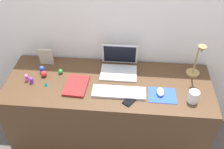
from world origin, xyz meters
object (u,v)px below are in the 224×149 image
object	(u,v)px
mouse	(160,92)
toy_figurine_teal	(46,84)
toy_figurine_purple	(31,80)
toy_figurine_red	(44,74)
coffee_mug	(193,97)
picture_frame	(46,57)
laptop	(119,64)
toy_figurine_blue	(42,69)
toy_figurine_green	(60,71)
keyboard	(119,92)
cell_phone	(131,100)
desk_lamp	(197,61)
toy_figurine_pink	(27,77)
notebook_pad	(76,86)

from	to	relation	value
mouse	toy_figurine_teal	bearing A→B (deg)	179.14
toy_figurine_purple	toy_figurine_red	xyz separation A→B (m)	(0.08, 0.09, -0.00)
coffee_mug	toy_figurine_red	world-z (taller)	coffee_mug
picture_frame	toy_figurine_teal	world-z (taller)	picture_frame
coffee_mug	toy_figurine_red	size ratio (longest dim) A/B	1.83
laptop	toy_figurine_blue	xyz separation A→B (m)	(-0.64, -0.09, -0.02)
toy_figurine_red	toy_figurine_green	bearing A→B (deg)	20.90
keyboard	cell_phone	distance (m)	0.12
toy_figurine_blue	toy_figurine_green	xyz separation A→B (m)	(0.15, -0.00, -0.01)
picture_frame	toy_figurine_purple	xyz separation A→B (m)	(-0.05, -0.25, -0.05)
keyboard	toy_figurine_blue	distance (m)	0.69
mouse	toy_figurine_blue	bearing A→B (deg)	169.87
mouse	toy_figurine_teal	size ratio (longest dim) A/B	2.57
desk_lamp	toy_figurine_pink	xyz separation A→B (m)	(-1.35, -0.17, -0.12)
desk_lamp	toy_figurine_blue	world-z (taller)	desk_lamp
picture_frame	toy_figurine_green	size ratio (longest dim) A/B	3.75
notebook_pad	toy_figurine_blue	xyz separation A→B (m)	(-0.32, 0.15, 0.02)
notebook_pad	toy_figurine_purple	size ratio (longest dim) A/B	4.52
desk_lamp	coffee_mug	size ratio (longest dim) A/B	3.52
desk_lamp	toy_figurine_blue	xyz separation A→B (m)	(-1.25, -0.06, -0.12)
toy_figurine_teal	coffee_mug	bearing A→B (deg)	-3.53
mouse	toy_figurine_teal	xyz separation A→B (m)	(-0.89, 0.01, -0.00)
desk_lamp	toy_figurine_green	bearing A→B (deg)	-176.87
toy_figurine_green	keyboard	bearing A→B (deg)	-21.19
notebook_pad	toy_figurine_pink	distance (m)	0.41
mouse	desk_lamp	distance (m)	0.39
laptop	toy_figurine_green	world-z (taller)	laptop
toy_figurine_pink	notebook_pad	bearing A→B (deg)	-5.08
toy_figurine_teal	desk_lamp	bearing A→B (deg)	10.58
cell_phone	coffee_mug	size ratio (longest dim) A/B	1.36
coffee_mug	toy_figurine_purple	size ratio (longest dim) A/B	1.77
laptop	picture_frame	size ratio (longest dim) A/B	2.00
toy_figurine_blue	toy_figurine_teal	distance (m)	0.18
laptop	toy_figurine_teal	world-z (taller)	laptop
picture_frame	coffee_mug	distance (m)	1.25
keyboard	toy_figurine_blue	world-z (taller)	toy_figurine_blue
keyboard	toy_figurine_pink	size ratio (longest dim) A/B	6.48
toy_figurine_purple	toy_figurine_teal	xyz separation A→B (m)	(0.13, -0.03, -0.01)
notebook_pad	toy_figurine_red	xyz separation A→B (m)	(-0.29, 0.10, 0.02)
desk_lamp	toy_figurine_red	world-z (taller)	desk_lamp
keyboard	cell_phone	world-z (taller)	keyboard
toy_figurine_teal	picture_frame	bearing A→B (deg)	104.32
keyboard	toy_figurine_blue	size ratio (longest dim) A/B	6.44
notebook_pad	laptop	bearing A→B (deg)	39.94
cell_phone	desk_lamp	world-z (taller)	desk_lamp
toy_figurine_purple	toy_figurine_blue	world-z (taller)	toy_figurine_blue
toy_figurine_purple	toy_figurine_pink	bearing A→B (deg)	154.61
notebook_pad	toy_figurine_blue	size ratio (longest dim) A/B	3.77
keyboard	toy_figurine_purple	size ratio (longest dim) A/B	7.73
mouse	desk_lamp	world-z (taller)	desk_lamp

